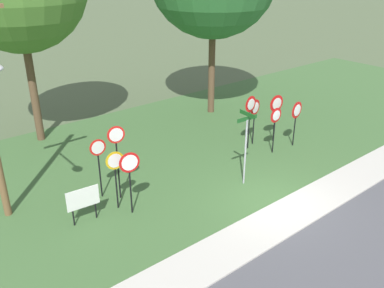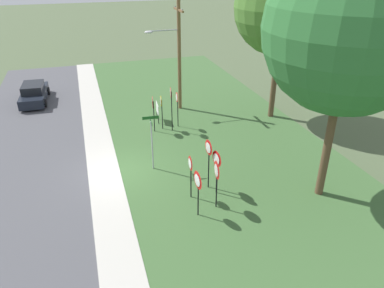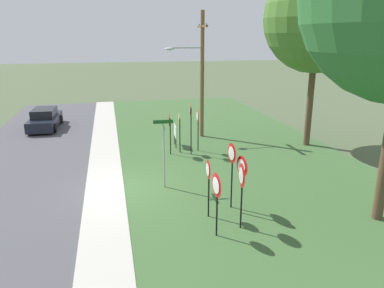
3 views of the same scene
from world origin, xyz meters
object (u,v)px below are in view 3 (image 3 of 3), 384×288
yield_sign_near_left (216,190)px  yield_sign_near_right (242,171)px  yield_sign_far_right (208,175)px  yield_sign_center (232,160)px  stop_sign_far_center (179,125)px  notice_board (175,132)px  stop_sign_far_left (191,118)px  utility_pole (199,70)px  oak_tree_left (317,19)px  stop_sign_near_left (198,122)px  parked_hatchback_near (45,119)px  stop_sign_near_right (170,125)px  street_name_post (164,148)px  yield_sign_far_left (241,181)px

yield_sign_near_left → yield_sign_near_right: yield_sign_near_right is taller
yield_sign_far_right → yield_sign_center: size_ratio=0.85×
stop_sign_far_center → notice_board: stop_sign_far_center is taller
stop_sign_far_left → utility_pole: (-3.52, 1.34, 2.17)m
utility_pole → oak_tree_left: (3.28, 5.75, 2.91)m
yield_sign_far_right → stop_sign_near_left: bearing=170.7°
yield_sign_near_right → stop_sign_far_center: bearing=175.3°
stop_sign_near_left → parked_hatchback_near: size_ratio=0.50×
stop_sign_near_right → notice_board: stop_sign_near_right is taller
stop_sign_far_center → yield_sign_center: 7.16m
stop_sign_far_left → utility_pole: 4.35m
stop_sign_far_left → street_name_post: (4.25, -2.08, -0.27)m
street_name_post → parked_hatchback_near: (-12.40, -6.56, -1.14)m
utility_pole → oak_tree_left: oak_tree_left is taller
stop_sign_near_right → yield_sign_far_right: bearing=11.3°
stop_sign_far_left → parked_hatchback_near: 11.96m
oak_tree_left → stop_sign_far_left: bearing=-88.0°
yield_sign_center → yield_sign_near_right: bearing=14.8°
yield_sign_far_left → street_name_post: 4.46m
yield_sign_far_right → oak_tree_left: 12.33m
parked_hatchback_near → yield_sign_near_right: bearing=32.1°
yield_sign_far_right → oak_tree_left: size_ratio=0.21×
yield_sign_near_right → street_name_post: 3.80m
stop_sign_far_center → parked_hatchback_near: size_ratio=0.48×
street_name_post → parked_hatchback_near: 14.08m
parked_hatchback_near → stop_sign_near_left: bearing=52.2°
stop_sign_near_left → street_name_post: size_ratio=0.78×
yield_sign_center → parked_hatchback_near: 17.27m
stop_sign_near_right → yield_sign_center: yield_sign_center is taller
yield_sign_near_right → yield_sign_far_left: 1.09m
yield_sign_far_right → utility_pole: 11.33m
stop_sign_near_right → notice_board: (-1.48, 0.56, -0.83)m
stop_sign_far_center → yield_sign_center: size_ratio=0.87×
stop_sign_far_center → oak_tree_left: size_ratio=0.22×
stop_sign_near_right → yield_sign_near_left: stop_sign_near_right is taller
yield_sign_near_right → stop_sign_near_left: bearing=167.5°
street_name_post → oak_tree_left: oak_tree_left is taller
notice_board → oak_tree_left: 9.98m
yield_sign_center → utility_pole: (-10.25, 1.31, 2.31)m
yield_sign_near_right → yield_sign_far_left: yield_sign_far_left is taller
utility_pole → stop_sign_near_left: bearing=-15.3°
stop_sign_near_left → yield_sign_far_right: 7.87m
stop_sign_near_left → yield_sign_near_left: bearing=-6.4°
stop_sign_near_right → stop_sign_far_center: size_ratio=1.05×
stop_sign_far_center → utility_pole: utility_pole is taller
stop_sign_far_left → stop_sign_far_center: stop_sign_far_left is taller
yield_sign_far_left → street_name_post: bearing=-149.0°
parked_hatchback_near → oak_tree_left: bearing=65.5°
yield_sign_near_right → parked_hatchback_near: size_ratio=0.48×
stop_sign_far_center → parked_hatchback_near: bearing=-124.9°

